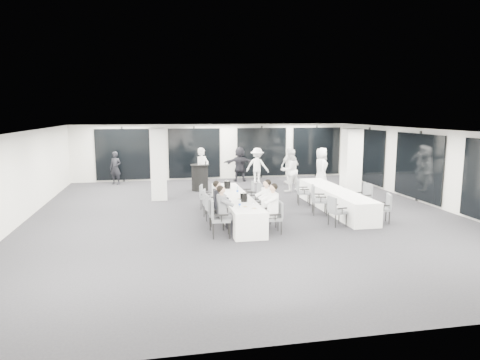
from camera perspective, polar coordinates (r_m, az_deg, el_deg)
The scene contains 43 objects.
room at distance 15.32m, azimuth 3.12°, elevation 1.48°, with size 14.04×16.04×2.84m.
column_left at distance 16.94m, azimuth -10.82°, elevation 2.10°, with size 0.60×0.60×2.80m, color silver.
column_right at distance 16.33m, azimuth 14.58°, elevation 1.71°, with size 0.60×0.60×2.80m, color silver.
banquet_table_main at distance 13.78m, azimuth -0.61°, elevation -3.65°, with size 0.90×5.00×0.75m, color white.
banquet_table_side at distance 15.31m, azimuth 12.49°, elevation -2.57°, with size 0.90×5.00×0.75m, color white.
cocktail_table at distance 18.77m, azimuth -5.37°, elevation 0.35°, with size 0.82×0.82×1.14m.
chair_main_left_near at distance 11.75m, azimuth -2.99°, elevation -4.79°, with size 0.57×0.62×1.04m.
chair_main_left_second at distance 12.59m, azimuth -3.46°, elevation -4.22°, with size 0.54×0.57×0.91m.
chair_main_left_mid at distance 13.29m, azimuth -3.86°, elevation -3.57°, with size 0.51×0.54×0.88m.
chair_main_left_fourth at distance 14.19m, azimuth -4.31°, elevation -2.79°, with size 0.53×0.56×0.87m.
chair_main_left_far at distance 15.18m, azimuth -4.74°, elevation -2.05°, with size 0.53×0.55×0.86m.
chair_main_right_near at distance 12.16m, azimuth 4.82°, elevation -4.71°, with size 0.47×0.53×0.91m.
chair_main_right_second at distance 12.83m, azimuth 3.97°, elevation -3.81°, with size 0.56×0.60×0.96m.
chair_main_right_mid at distance 13.54m, azimuth 3.16°, elevation -3.10°, with size 0.55×0.60×0.97m.
chair_main_right_fourth at distance 14.61m, azimuth 2.11°, elevation -2.14°, with size 0.53×0.58×1.00m.
chair_main_right_far at distance 15.57m, azimuth 1.25°, elevation -1.65°, with size 0.49×0.54×0.90m.
chair_side_left_near at distance 13.18m, azimuth 12.60°, elevation -3.83°, with size 0.53×0.56×0.90m.
chair_side_left_mid at distance 14.51m, azimuth 10.26°, elevation -2.36°, with size 0.61×0.64×0.99m.
chair_side_left_far at distance 16.01m, azimuth 8.20°, elevation -1.37°, with size 0.56×0.59×0.93m.
chair_side_right_near at distance 13.99m, azimuth 18.70°, elevation -3.33°, with size 0.56×0.58×0.91m.
chair_side_right_mid at distance 15.16m, azimuth 16.20°, elevation -2.08°, with size 0.55×0.60×1.00m.
chair_side_right_far at distance 16.54m, azimuth 13.77°, elevation -1.08°, with size 0.55×0.60×1.00m.
seated_guest_a at distance 11.72m, azimuth -2.15°, elevation -3.72°, with size 0.50×0.38×1.44m.
seated_guest_b at distance 12.53m, azimuth -2.73°, elevation -2.89°, with size 0.50×0.38×1.44m.
seated_guest_c at distance 12.05m, azimuth 4.10°, elevation -3.38°, with size 0.50×0.38×1.44m.
seated_guest_d at distance 12.72m, azimuth 3.27°, elevation -2.71°, with size 0.50×0.38×1.44m.
standing_guest_a at distance 18.82m, azimuth -5.05°, elevation 1.85°, with size 0.77×0.62×2.11m, color white.
standing_guest_b at distance 18.51m, azimuth 6.64°, elevation 1.67°, with size 1.01×0.61×2.09m, color white.
standing_guest_c at distance 20.48m, azimuth 2.32°, elevation 2.22°, with size 1.26×0.64×1.94m, color white.
standing_guest_d at distance 20.67m, azimuth 6.66°, elevation 2.29°, with size 1.17×0.65×1.98m, color white.
standing_guest_e at distance 19.39m, azimuth 10.80°, elevation 1.90°, with size 1.01×0.61×2.08m, color white.
standing_guest_f at distance 21.14m, azimuth -0.03°, elevation 2.46°, with size 1.79×0.69×1.95m, color black.
standing_guest_g at distance 21.07m, azimuth -16.28°, elevation 1.83°, with size 0.65×0.52×1.77m, color black.
standing_guest_h at distance 18.65m, azimuth 14.76°, elevation 1.19°, with size 0.92×0.56×1.90m, color white.
ice_bucket_near at distance 12.81m, azimuth 0.50°, elevation -2.32°, with size 0.22×0.22×0.25m, color black.
ice_bucket_far at distance 14.99m, azimuth -1.71°, elevation -0.63°, with size 0.23×0.23×0.26m, color black.
water_bottle_a at distance 12.05m, azimuth -0.03°, elevation -3.17°, with size 0.07×0.07×0.21m, color silver.
water_bottle_b at distance 14.04m, azimuth -0.34°, elevation -1.38°, with size 0.07×0.07×0.22m, color silver.
water_bottle_c at distance 15.45m, azimuth -1.81°, elevation -0.46°, with size 0.06×0.06×0.20m, color silver.
plate_a at distance 12.09m, azimuth 0.68°, elevation -3.57°, with size 0.18×0.18×0.03m.
plate_b at distance 11.88m, azimuth 1.93°, elevation -3.80°, with size 0.19×0.19×0.03m.
plate_c at distance 13.13m, azimuth -0.06°, elevation -2.55°, with size 0.18×0.18×0.03m.
wine_glass at distance 11.81m, azimuth 1.79°, elevation -3.21°, with size 0.08×0.08×0.20m.
Camera 1 is at (-2.79, -13.62, 3.40)m, focal length 32.00 mm.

